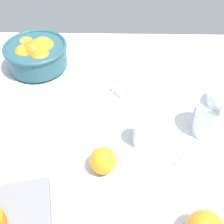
# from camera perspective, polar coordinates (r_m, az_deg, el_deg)

# --- Properties ---
(ground_plane) EXTENTS (1.16, 1.03, 0.03)m
(ground_plane) POSITION_cam_1_polar(r_m,az_deg,el_deg) (0.88, 0.33, -3.12)
(ground_plane) COLOR silver
(fruit_bowl) EXTENTS (0.22, 0.22, 0.11)m
(fruit_bowl) POSITION_cam_1_polar(r_m,az_deg,el_deg) (1.08, -14.69, 10.93)
(fruit_bowl) COLOR #234C56
(fruit_bowl) RESTS_ON ground_plane
(juice_pitcher) EXTENTS (0.10, 0.15, 0.16)m
(juice_pitcher) POSITION_cam_1_polar(r_m,az_deg,el_deg) (0.85, 19.27, -0.92)
(juice_pitcher) COLOR white
(juice_pitcher) RESTS_ON ground_plane
(juice_glass) EXTENTS (0.06, 0.06, 0.09)m
(juice_glass) POSITION_cam_1_polar(r_m,az_deg,el_deg) (0.80, 6.49, -4.30)
(juice_glass) COLOR white
(juice_glass) RESTS_ON ground_plane
(loose_orange_1) EXTENTS (0.07, 0.07, 0.07)m
(loose_orange_1) POSITION_cam_1_polar(r_m,az_deg,el_deg) (0.74, -1.78, -9.52)
(loose_orange_1) COLOR orange
(loose_orange_1) RESTS_ON ground_plane
(herb_sprig_0) EXTENTS (0.05, 0.06, 0.01)m
(herb_sprig_0) POSITION_cam_1_polar(r_m,az_deg,el_deg) (0.96, 0.53, 3.82)
(herb_sprig_0) COLOR #348B3E
(herb_sprig_0) RESTS_ON ground_plane
(herb_sprig_1) EXTENTS (0.05, 0.06, 0.01)m
(herb_sprig_1) POSITION_cam_1_polar(r_m,az_deg,el_deg) (0.81, 13.13, -8.86)
(herb_sprig_1) COLOR #567941
(herb_sprig_1) RESTS_ON ground_plane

